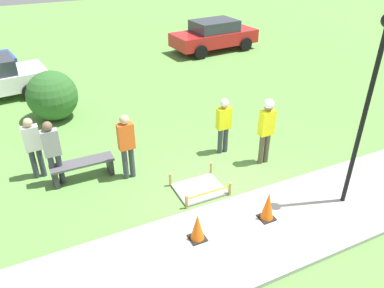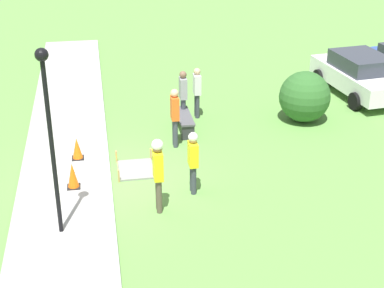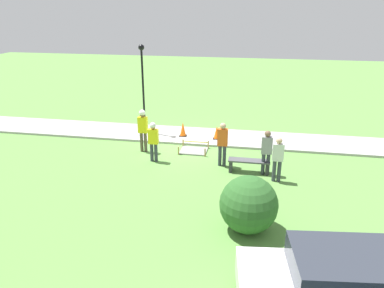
{
  "view_description": "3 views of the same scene",
  "coord_description": "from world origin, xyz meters",
  "px_view_note": "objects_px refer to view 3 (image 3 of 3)",
  "views": [
    {
      "loc": [
        -3.95,
        -5.98,
        5.71
      ],
      "look_at": [
        -0.38,
        1.49,
        0.88
      ],
      "focal_mm": 35.0,
      "sensor_mm": 36.0,
      "label": 1
    },
    {
      "loc": [
        13.85,
        -0.2,
        7.6
      ],
      "look_at": [
        -0.39,
        2.25,
        0.76
      ],
      "focal_mm": 55.0,
      "sensor_mm": 36.0,
      "label": 2
    },
    {
      "loc": [
        -3.27,
        15.84,
        6.16
      ],
      "look_at": [
        -0.67,
        1.77,
        0.76
      ],
      "focal_mm": 35.0,
      "sensor_mm": 36.0,
      "label": 3
    }
  ],
  "objects_px": {
    "traffic_cone_far_patch": "(183,129)",
    "bystander_in_white_shirt": "(267,150)",
    "traffic_cone_near_patch": "(217,132)",
    "worker_supervisor": "(153,139)",
    "parked_car_white": "(342,285)",
    "worker_assistant": "(143,126)",
    "bystander_in_gray_shirt": "(278,157)",
    "bystander_in_orange_shirt": "(223,142)",
    "lamppost_near": "(143,77)",
    "park_bench": "(249,164)"
  },
  "relations": [
    {
      "from": "traffic_cone_far_patch",
      "to": "bystander_in_white_shirt",
      "type": "height_order",
      "value": "bystander_in_white_shirt"
    },
    {
      "from": "traffic_cone_near_patch",
      "to": "worker_supervisor",
      "type": "height_order",
      "value": "worker_supervisor"
    },
    {
      "from": "traffic_cone_far_patch",
      "to": "parked_car_white",
      "type": "xyz_separation_m",
      "value": [
        -5.46,
        10.23,
        0.33
      ]
    },
    {
      "from": "worker_assistant",
      "to": "bystander_in_gray_shirt",
      "type": "relative_size",
      "value": 1.12
    },
    {
      "from": "bystander_in_orange_shirt",
      "to": "lamppost_near",
      "type": "bearing_deg",
      "value": -37.44
    },
    {
      "from": "bystander_in_orange_shirt",
      "to": "parked_car_white",
      "type": "height_order",
      "value": "bystander_in_orange_shirt"
    },
    {
      "from": "worker_supervisor",
      "to": "lamppost_near",
      "type": "height_order",
      "value": "lamppost_near"
    },
    {
      "from": "worker_supervisor",
      "to": "lamppost_near",
      "type": "bearing_deg",
      "value": -66.92
    },
    {
      "from": "lamppost_near",
      "to": "bystander_in_gray_shirt",
      "type": "bearing_deg",
      "value": 146.01
    },
    {
      "from": "traffic_cone_near_patch",
      "to": "lamppost_near",
      "type": "relative_size",
      "value": 0.15
    },
    {
      "from": "bystander_in_orange_shirt",
      "to": "bystander_in_gray_shirt",
      "type": "height_order",
      "value": "bystander_in_orange_shirt"
    },
    {
      "from": "bystander_in_orange_shirt",
      "to": "worker_supervisor",
      "type": "bearing_deg",
      "value": 1.06
    },
    {
      "from": "bystander_in_gray_shirt",
      "to": "parked_car_white",
      "type": "xyz_separation_m",
      "value": [
        -1.12,
        6.21,
        -0.19
      ]
    },
    {
      "from": "bystander_in_white_shirt",
      "to": "lamppost_near",
      "type": "bearing_deg",
      "value": -32.27
    },
    {
      "from": "traffic_cone_near_patch",
      "to": "lamppost_near",
      "type": "xyz_separation_m",
      "value": [
        3.66,
        -0.36,
        2.45
      ]
    },
    {
      "from": "worker_supervisor",
      "to": "parked_car_white",
      "type": "height_order",
      "value": "worker_supervisor"
    },
    {
      "from": "worker_supervisor",
      "to": "lamppost_near",
      "type": "relative_size",
      "value": 0.39
    },
    {
      "from": "bystander_in_orange_shirt",
      "to": "bystander_in_white_shirt",
      "type": "distance_m",
      "value": 1.79
    },
    {
      "from": "worker_supervisor",
      "to": "bystander_in_gray_shirt",
      "type": "relative_size",
      "value": 0.99
    },
    {
      "from": "bystander_in_orange_shirt",
      "to": "parked_car_white",
      "type": "distance_m",
      "value": 7.95
    },
    {
      "from": "parked_car_white",
      "to": "lamppost_near",
      "type": "bearing_deg",
      "value": -61.61
    },
    {
      "from": "park_bench",
      "to": "bystander_in_white_shirt",
      "type": "bearing_deg",
      "value": 173.9
    },
    {
      "from": "traffic_cone_near_patch",
      "to": "parked_car_white",
      "type": "relative_size",
      "value": 0.14
    },
    {
      "from": "traffic_cone_far_patch",
      "to": "worker_assistant",
      "type": "distance_m",
      "value": 2.56
    },
    {
      "from": "traffic_cone_near_patch",
      "to": "worker_supervisor",
      "type": "xyz_separation_m",
      "value": [
        2.26,
        2.93,
        0.58
      ]
    },
    {
      "from": "park_bench",
      "to": "lamppost_near",
      "type": "height_order",
      "value": "lamppost_near"
    },
    {
      "from": "worker_assistant",
      "to": "bystander_in_orange_shirt",
      "type": "distance_m",
      "value": 3.68
    },
    {
      "from": "park_bench",
      "to": "bystander_in_gray_shirt",
      "type": "height_order",
      "value": "bystander_in_gray_shirt"
    },
    {
      "from": "bystander_in_orange_shirt",
      "to": "bystander_in_gray_shirt",
      "type": "relative_size",
      "value": 1.06
    },
    {
      "from": "bystander_in_orange_shirt",
      "to": "bystander_in_gray_shirt",
      "type": "distance_m",
      "value": 2.36
    },
    {
      "from": "parked_car_white",
      "to": "traffic_cone_near_patch",
      "type": "bearing_deg",
      "value": -76.47
    },
    {
      "from": "bystander_in_gray_shirt",
      "to": "worker_supervisor",
      "type": "bearing_deg",
      "value": -11.31
    },
    {
      "from": "traffic_cone_near_patch",
      "to": "worker_supervisor",
      "type": "relative_size",
      "value": 0.38
    },
    {
      "from": "traffic_cone_far_patch",
      "to": "lamppost_near",
      "type": "distance_m",
      "value": 3.15
    },
    {
      "from": "park_bench",
      "to": "bystander_in_gray_shirt",
      "type": "bearing_deg",
      "value": 150.01
    },
    {
      "from": "worker_assistant",
      "to": "parked_car_white",
      "type": "relative_size",
      "value": 0.43
    },
    {
      "from": "worker_assistant",
      "to": "lamppost_near",
      "type": "bearing_deg",
      "value": -74.18
    },
    {
      "from": "traffic_cone_far_patch",
      "to": "traffic_cone_near_patch",
      "type": "bearing_deg",
      "value": 176.58
    },
    {
      "from": "lamppost_near",
      "to": "worker_assistant",
      "type": "bearing_deg",
      "value": 105.82
    },
    {
      "from": "traffic_cone_far_patch",
      "to": "worker_assistant",
      "type": "relative_size",
      "value": 0.36
    },
    {
      "from": "lamppost_near",
      "to": "traffic_cone_far_patch",
      "type": "bearing_deg",
      "value": 172.63
    },
    {
      "from": "traffic_cone_far_patch",
      "to": "parked_car_white",
      "type": "bearing_deg",
      "value": 118.1
    },
    {
      "from": "worker_supervisor",
      "to": "bystander_in_orange_shirt",
      "type": "height_order",
      "value": "bystander_in_orange_shirt"
    },
    {
      "from": "worker_supervisor",
      "to": "bystander_in_orange_shirt",
      "type": "bearing_deg",
      "value": -178.94
    },
    {
      "from": "traffic_cone_near_patch",
      "to": "lamppost_near",
      "type": "bearing_deg",
      "value": -5.58
    },
    {
      "from": "bystander_in_orange_shirt",
      "to": "bystander_in_gray_shirt",
      "type": "xyz_separation_m",
      "value": [
        -2.11,
        1.04,
        -0.07
      ]
    },
    {
      "from": "worker_supervisor",
      "to": "bystander_in_white_shirt",
      "type": "relative_size",
      "value": 0.95
    },
    {
      "from": "worker_supervisor",
      "to": "bystander_in_gray_shirt",
      "type": "bearing_deg",
      "value": 168.69
    },
    {
      "from": "traffic_cone_near_patch",
      "to": "bystander_in_gray_shirt",
      "type": "distance_m",
      "value": 4.77
    },
    {
      "from": "bystander_in_white_shirt",
      "to": "lamppost_near",
      "type": "relative_size",
      "value": 0.41
    }
  ]
}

